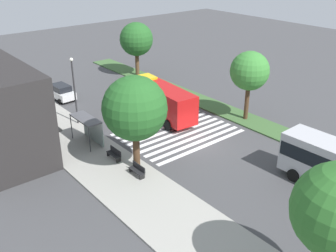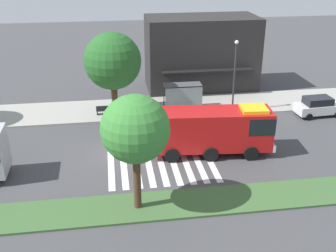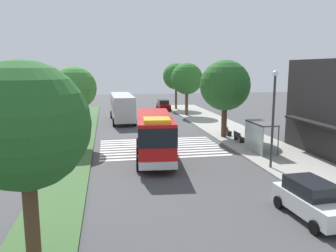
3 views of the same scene
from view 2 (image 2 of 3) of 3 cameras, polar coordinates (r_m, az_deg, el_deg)
The scene contains 13 objects.
ground_plane at distance 31.39m, azimuth -6.72°, elevation -3.68°, with size 120.00×120.00×0.00m, color #424244.
sidewalk at distance 39.33m, azimuth -7.24°, elevation 2.28°, with size 60.00×5.62×0.14m, color #9E9B93.
median_strip at distance 24.98m, azimuth -6.03°, elevation -11.42°, with size 60.00×3.00×0.14m, color #3D6033.
crosswalk at distance 31.55m, azimuth -1.50°, elevation -3.34°, with size 7.65×10.70×0.01m.
fire_truck at distance 30.40m, azimuth 6.58°, elevation -0.39°, with size 9.41×3.44×3.69m.
parked_car_mid at distance 40.04m, azimuth 20.36°, elevation 2.62°, with size 4.41×2.20×1.80m.
bus_stop_shelter at distance 38.19m, azimuth 2.16°, elevation 4.70°, with size 3.50×1.40×2.46m.
bench_near_shelter at distance 38.13m, azimuth -3.79°, elevation 2.55°, with size 1.60×0.50×0.90m.
bench_west_of_shelter at distance 38.03m, azimuth -8.82°, elevation 2.26°, with size 1.60×0.50×0.90m.
street_lamp at distance 37.64m, azimuth 9.34°, elevation 7.61°, with size 0.36×0.36×6.73m.
storefront_building at distance 44.76m, azimuth 4.67°, elevation 10.17°, with size 11.74×6.67×7.72m.
sidewalk_tree_center at distance 35.98m, azimuth -7.77°, elevation 8.96°, with size 5.00×5.00×7.69m.
median_tree_far_west at distance 22.44m, azimuth -4.61°, elevation -0.50°, with size 3.89×3.89×7.06m.
Camera 2 is at (-0.43, -27.84, 14.48)m, focal length 43.48 mm.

